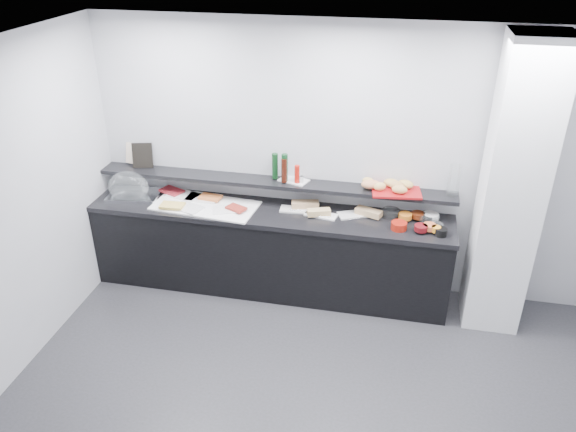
% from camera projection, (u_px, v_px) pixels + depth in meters
% --- Properties ---
extents(ground, '(5.00, 5.00, 0.00)m').
position_uv_depth(ground, '(306.00, 420.00, 4.37)').
color(ground, '#2D2D30').
rests_on(ground, ground).
extents(back_wall, '(5.00, 0.02, 2.70)m').
position_uv_depth(back_wall, '(345.00, 163.00, 5.46)').
color(back_wall, '#B1B3B8').
rests_on(back_wall, ground).
extents(ceiling, '(5.00, 5.00, 0.00)m').
position_uv_depth(ceiling, '(314.00, 73.00, 3.10)').
color(ceiling, white).
rests_on(ceiling, back_wall).
extents(column, '(0.50, 0.50, 2.70)m').
position_uv_depth(column, '(511.00, 192.00, 4.88)').
color(column, white).
rests_on(column, ground).
extents(buffet_cabinet, '(3.60, 0.60, 0.85)m').
position_uv_depth(buffet_cabinet, '(269.00, 252.00, 5.76)').
color(buffet_cabinet, black).
rests_on(buffet_cabinet, ground).
extents(counter_top, '(3.62, 0.62, 0.05)m').
position_uv_depth(counter_top, '(269.00, 213.00, 5.55)').
color(counter_top, black).
rests_on(counter_top, buffet_cabinet).
extents(wall_shelf, '(3.60, 0.25, 0.04)m').
position_uv_depth(wall_shelf, '(272.00, 182.00, 5.58)').
color(wall_shelf, black).
rests_on(wall_shelf, back_wall).
extents(cloche_base, '(0.56, 0.41, 0.04)m').
position_uv_depth(cloche_base, '(134.00, 195.00, 5.81)').
color(cloche_base, silver).
rests_on(cloche_base, counter_top).
extents(cloche_dome, '(0.44, 0.32, 0.34)m').
position_uv_depth(cloche_dome, '(129.00, 187.00, 5.73)').
color(cloche_dome, white).
rests_on(cloche_dome, cloche_base).
extents(linen_runner, '(1.08, 0.58, 0.01)m').
position_uv_depth(linen_runner, '(205.00, 206.00, 5.62)').
color(linen_runner, white).
rests_on(linen_runner, counter_top).
extents(platter_meat_a, '(0.37, 0.29, 0.01)m').
position_uv_depth(platter_meat_a, '(184.00, 195.00, 5.80)').
color(platter_meat_a, white).
rests_on(platter_meat_a, linen_runner).
extents(food_meat_a, '(0.28, 0.24, 0.02)m').
position_uv_depth(food_meat_a, '(172.00, 191.00, 5.85)').
color(food_meat_a, maroon).
rests_on(food_meat_a, platter_meat_a).
extents(platter_salmon, '(0.34, 0.24, 0.01)m').
position_uv_depth(platter_salmon, '(203.00, 198.00, 5.75)').
color(platter_salmon, white).
rests_on(platter_salmon, linen_runner).
extents(food_salmon, '(0.24, 0.17, 0.02)m').
position_uv_depth(food_salmon, '(210.00, 197.00, 5.72)').
color(food_salmon, '#CE632A').
rests_on(food_salmon, platter_salmon).
extents(platter_cheese, '(0.33, 0.28, 0.01)m').
position_uv_depth(platter_cheese, '(188.00, 208.00, 5.55)').
color(platter_cheese, white).
rests_on(platter_cheese, linen_runner).
extents(food_cheese, '(0.24, 0.16, 0.02)m').
position_uv_depth(food_cheese, '(172.00, 205.00, 5.55)').
color(food_cheese, '#E3C058').
rests_on(food_cheese, platter_cheese).
extents(platter_meat_b, '(0.32, 0.27, 0.01)m').
position_uv_depth(platter_meat_b, '(227.00, 209.00, 5.52)').
color(platter_meat_b, white).
rests_on(platter_meat_b, linen_runner).
extents(food_meat_b, '(0.22, 0.19, 0.02)m').
position_uv_depth(food_meat_b, '(236.00, 208.00, 5.50)').
color(food_meat_b, maroon).
rests_on(food_meat_b, platter_meat_b).
extents(sandwich_plate_left, '(0.35, 0.16, 0.01)m').
position_uv_depth(sandwich_plate_left, '(297.00, 210.00, 5.54)').
color(sandwich_plate_left, silver).
rests_on(sandwich_plate_left, counter_top).
extents(sandwich_food_left, '(0.29, 0.16, 0.06)m').
position_uv_depth(sandwich_food_left, '(305.00, 204.00, 5.57)').
color(sandwich_food_left, tan).
rests_on(sandwich_food_left, sandwich_plate_left).
extents(tongs_left, '(0.16, 0.03, 0.01)m').
position_uv_depth(tongs_left, '(297.00, 210.00, 5.51)').
color(tongs_left, silver).
rests_on(tongs_left, sandwich_plate_left).
extents(sandwich_plate_mid, '(0.33, 0.19, 0.01)m').
position_uv_depth(sandwich_plate_mid, '(321.00, 215.00, 5.45)').
color(sandwich_plate_mid, white).
rests_on(sandwich_plate_mid, counter_top).
extents(sandwich_food_mid, '(0.24, 0.15, 0.06)m').
position_uv_depth(sandwich_food_mid, '(319.00, 212.00, 5.42)').
color(sandwich_food_mid, tan).
rests_on(sandwich_food_mid, sandwich_plate_mid).
extents(tongs_mid, '(0.16, 0.03, 0.01)m').
position_uv_depth(tongs_mid, '(322.00, 217.00, 5.39)').
color(tongs_mid, silver).
rests_on(tongs_mid, sandwich_plate_mid).
extents(sandwich_plate_right, '(0.40, 0.30, 0.01)m').
position_uv_depth(sandwich_plate_right, '(357.00, 214.00, 5.46)').
color(sandwich_plate_right, silver).
rests_on(sandwich_plate_right, counter_top).
extents(sandwich_food_right, '(0.27, 0.18, 0.06)m').
position_uv_depth(sandwich_food_right, '(369.00, 212.00, 5.42)').
color(sandwich_food_right, tan).
rests_on(sandwich_food_right, sandwich_plate_right).
extents(tongs_right, '(0.14, 0.09, 0.01)m').
position_uv_depth(tongs_right, '(357.00, 218.00, 5.36)').
color(tongs_right, silver).
rests_on(tongs_right, sandwich_plate_right).
extents(bowl_glass_fruit, '(0.22, 0.22, 0.07)m').
position_uv_depth(bowl_glass_fruit, '(391.00, 213.00, 5.42)').
color(bowl_glass_fruit, white).
rests_on(bowl_glass_fruit, counter_top).
extents(fill_glass_fruit, '(0.16, 0.16, 0.05)m').
position_uv_depth(fill_glass_fruit, '(405.00, 216.00, 5.34)').
color(fill_glass_fruit, orange).
rests_on(fill_glass_fruit, bowl_glass_fruit).
extents(bowl_black_jam, '(0.14, 0.14, 0.07)m').
position_uv_depth(bowl_black_jam, '(429.00, 218.00, 5.34)').
color(bowl_black_jam, black).
rests_on(bowl_black_jam, counter_top).
extents(fill_black_jam, '(0.15, 0.15, 0.05)m').
position_uv_depth(fill_black_jam, '(418.00, 215.00, 5.36)').
color(fill_black_jam, '#58200C').
rests_on(fill_black_jam, bowl_black_jam).
extents(bowl_glass_cream, '(0.21, 0.21, 0.07)m').
position_uv_depth(bowl_glass_cream, '(429.00, 218.00, 5.33)').
color(bowl_glass_cream, white).
rests_on(bowl_glass_cream, counter_top).
extents(fill_glass_cream, '(0.20, 0.20, 0.05)m').
position_uv_depth(fill_glass_cream, '(431.00, 216.00, 5.34)').
color(fill_glass_cream, white).
rests_on(fill_glass_cream, bowl_glass_cream).
extents(bowl_red_jam, '(0.18, 0.18, 0.07)m').
position_uv_depth(bowl_red_jam, '(399.00, 226.00, 5.20)').
color(bowl_red_jam, maroon).
rests_on(bowl_red_jam, counter_top).
extents(fill_red_jam, '(0.14, 0.14, 0.05)m').
position_uv_depth(fill_red_jam, '(421.00, 228.00, 5.14)').
color(fill_red_jam, '#550C10').
rests_on(fill_red_jam, bowl_red_jam).
extents(bowl_glass_salmon, '(0.18, 0.18, 0.07)m').
position_uv_depth(bowl_glass_salmon, '(435.00, 227.00, 5.18)').
color(bowl_glass_salmon, silver).
rests_on(bowl_glass_salmon, counter_top).
extents(fill_glass_salmon, '(0.16, 0.16, 0.05)m').
position_uv_depth(fill_glass_salmon, '(429.00, 227.00, 5.16)').
color(fill_glass_salmon, '#DA6435').
rests_on(fill_glass_salmon, bowl_glass_salmon).
extents(bowl_black_fruit, '(0.12, 0.12, 0.07)m').
position_uv_depth(bowl_black_fruit, '(441.00, 232.00, 5.10)').
color(bowl_black_fruit, black).
rests_on(bowl_black_fruit, counter_top).
extents(fill_black_fruit, '(0.11, 0.11, 0.05)m').
position_uv_depth(fill_black_fruit, '(436.00, 229.00, 5.12)').
color(fill_black_fruit, orange).
rests_on(fill_black_fruit, bowl_black_fruit).
extents(framed_print, '(0.22, 0.12, 0.26)m').
position_uv_depth(framed_print, '(142.00, 155.00, 5.82)').
color(framed_print, black).
rests_on(framed_print, wall_shelf).
extents(print_art, '(0.19, 0.09, 0.22)m').
position_uv_depth(print_art, '(133.00, 154.00, 5.86)').
color(print_art, beige).
rests_on(print_art, framed_print).
extents(condiment_tray, '(0.32, 0.25, 0.01)m').
position_uv_depth(condiment_tray, '(294.00, 180.00, 5.56)').
color(condiment_tray, white).
rests_on(condiment_tray, wall_shelf).
extents(bottle_green_a, '(0.08, 0.08, 0.26)m').
position_uv_depth(bottle_green_a, '(275.00, 166.00, 5.54)').
color(bottle_green_a, black).
rests_on(bottle_green_a, condiment_tray).
extents(bottle_brown, '(0.06, 0.06, 0.24)m').
position_uv_depth(bottle_brown, '(284.00, 171.00, 5.46)').
color(bottle_brown, black).
rests_on(bottle_brown, condiment_tray).
extents(bottle_green_b, '(0.08, 0.08, 0.28)m').
position_uv_depth(bottle_green_b, '(285.00, 168.00, 5.48)').
color(bottle_green_b, '#0E3318').
rests_on(bottle_green_b, condiment_tray).
extents(bottle_hot, '(0.06, 0.06, 0.18)m').
position_uv_depth(bottle_hot, '(297.00, 174.00, 5.46)').
color(bottle_hot, '#B6170D').
rests_on(bottle_hot, condiment_tray).
extents(shaker_salt, '(0.04, 0.04, 0.07)m').
position_uv_depth(shaker_salt, '(301.00, 180.00, 5.48)').
color(shaker_salt, silver).
rests_on(shaker_salt, condiment_tray).
extents(shaker_pepper, '(0.03, 0.03, 0.07)m').
position_uv_depth(shaker_pepper, '(302.00, 179.00, 5.48)').
color(shaker_pepper, white).
rests_on(shaker_pepper, condiment_tray).
extents(bread_tray, '(0.49, 0.37, 0.02)m').
position_uv_depth(bread_tray, '(396.00, 191.00, 5.34)').
color(bread_tray, '#9F1114').
rests_on(bread_tray, wall_shelf).
extents(bread_roll_nw, '(0.14, 0.12, 0.08)m').
position_uv_depth(bread_roll_nw, '(368.00, 181.00, 5.41)').
color(bread_roll_nw, tan).
rests_on(bread_roll_nw, bread_tray).
extents(bread_roll_n, '(0.17, 0.13, 0.08)m').
position_uv_depth(bread_roll_n, '(392.00, 183.00, 5.38)').
color(bread_roll_n, tan).
rests_on(bread_roll_n, bread_tray).
extents(bread_roll_ne, '(0.18, 0.15, 0.08)m').
position_uv_depth(bread_roll_ne, '(406.00, 184.00, 5.35)').
color(bread_roll_ne, tan).
rests_on(bread_roll_ne, bread_tray).
extents(bread_roll_sw, '(0.16, 0.11, 0.08)m').
position_uv_depth(bread_roll_sw, '(369.00, 185.00, 5.35)').
color(bread_roll_sw, '#C87B4C').
rests_on(bread_roll_sw, bread_tray).
extents(bread_roll_s, '(0.14, 0.11, 0.08)m').
position_uv_depth(bread_roll_s, '(380.00, 187.00, 5.31)').
color(bread_roll_s, tan).
rests_on(bread_roll_s, bread_tray).
extents(bread_roll_se, '(0.15, 0.09, 0.08)m').
position_uv_depth(bread_roll_se, '(400.00, 189.00, 5.25)').
color(bread_roll_se, tan).
rests_on(bread_roll_se, bread_tray).
extents(bread_roll_midw, '(0.16, 0.12, 0.08)m').
position_uv_depth(bread_roll_midw, '(373.00, 184.00, 5.35)').
color(bread_roll_midw, '#C6794B').
rests_on(bread_roll_midw, bread_tray).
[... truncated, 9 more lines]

